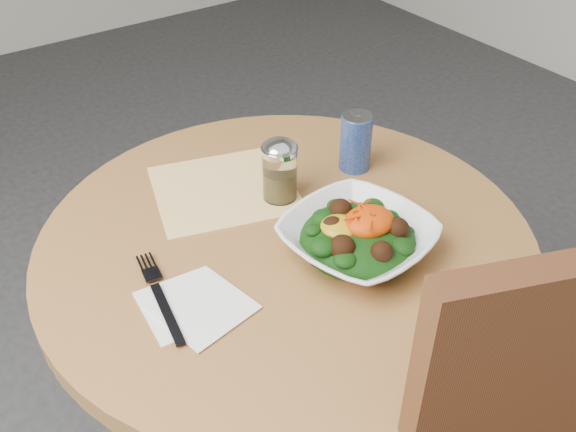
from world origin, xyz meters
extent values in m
cylinder|color=black|center=(0.00, 0.00, 0.35)|extent=(0.10, 0.10, 0.71)
cylinder|color=#B47C41|center=(0.00, 0.00, 0.73)|extent=(0.90, 0.90, 0.04)
cube|color=#542E17|center=(0.09, -0.52, 0.76)|extent=(0.44, 0.20, 0.54)
cube|color=orange|center=(-0.02, 0.19, 0.75)|extent=(0.33, 0.32, 0.00)
cube|color=white|center=(-0.23, -0.05, 0.75)|extent=(0.14, 0.14, 0.00)
cube|color=white|center=(-0.21, -0.08, 0.75)|extent=(0.15, 0.15, 0.00)
imported|color=white|center=(0.07, -0.11, 0.78)|extent=(0.29, 0.29, 0.06)
ellipsoid|color=black|center=(0.07, -0.11, 0.78)|extent=(0.20, 0.20, 0.07)
ellipsoid|color=#C29313|center=(0.04, -0.09, 0.81)|extent=(0.06, 0.06, 0.02)
ellipsoid|color=#EA3D05|center=(0.09, -0.12, 0.82)|extent=(0.09, 0.08, 0.04)
cube|color=black|center=(-0.27, -0.06, 0.76)|extent=(0.04, 0.14, 0.00)
cube|color=black|center=(-0.24, 0.05, 0.76)|extent=(0.04, 0.08, 0.00)
cylinder|color=silver|center=(0.06, 0.10, 0.80)|extent=(0.07, 0.07, 0.10)
cylinder|color=olive|center=(0.06, 0.10, 0.78)|extent=(0.06, 0.06, 0.06)
cylinder|color=silver|center=(0.06, 0.10, 0.86)|extent=(0.07, 0.07, 0.01)
ellipsoid|color=silver|center=(0.06, 0.10, 0.86)|extent=(0.07, 0.07, 0.03)
cylinder|color=navy|center=(0.25, 0.10, 0.81)|extent=(0.06, 0.06, 0.12)
cylinder|color=#BBBBC3|center=(0.25, 0.10, 0.87)|extent=(0.06, 0.06, 0.00)
cube|color=#BBBBC3|center=(0.25, 0.11, 0.87)|extent=(0.02, 0.02, 0.00)
camera|label=1|loc=(-0.52, -0.74, 1.49)|focal=40.00mm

